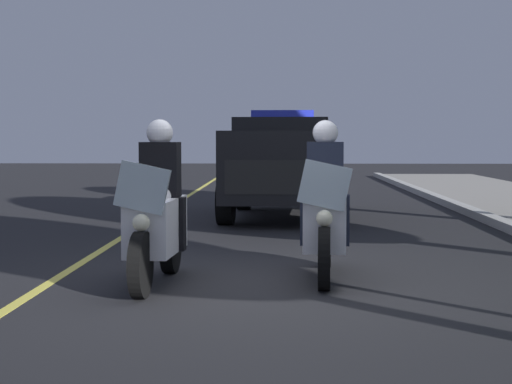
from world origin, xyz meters
name	(u,v)px	position (x,y,z in m)	size (l,w,h in m)	color
ground_plane	(253,283)	(0.00, 0.00, 0.00)	(80.00, 80.00, 0.00)	black
lane_stripe_center	(52,281)	(0.00, -2.14, 0.00)	(48.00, 0.12, 0.01)	#E0D14C
police_motorcycle_lead_left	(157,218)	(0.13, -1.00, 0.70)	(2.14, 0.60, 1.72)	black
police_motorcycle_lead_right	(325,214)	(-0.34, 0.77, 0.70)	(2.14, 0.60, 1.72)	black
police_suv	(282,162)	(-7.30, 0.31, 1.07)	(5.00, 2.30, 2.05)	black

